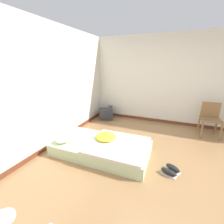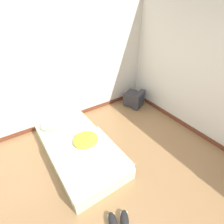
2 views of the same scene
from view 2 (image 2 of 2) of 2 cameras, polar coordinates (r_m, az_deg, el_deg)
The scene contains 4 objects.
wall_back at distance 3.62m, azimuth -22.89°, elevation 12.99°, with size 7.23×0.08×2.60m.
mattress_bed at distance 3.25m, azimuth -10.69°, elevation -11.59°, with size 1.04×1.94×0.38m.
crt_tv at distance 4.56m, azimuth 7.37°, elevation 4.31°, with size 0.55×0.56×0.40m.
sneaker_pair at distance 2.63m, azimuth 2.23°, elevation -32.18°, with size 0.35×0.34×0.10m.
Camera 2 is at (-0.62, -0.73, 2.46)m, focal length 28.00 mm.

